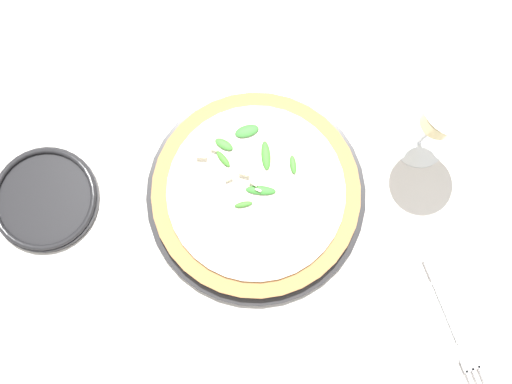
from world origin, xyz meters
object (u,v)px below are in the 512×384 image
Objects in this scene: side_plate_white at (45,199)px; fork at (454,325)px; wine_glass at (447,114)px; pizza_arugula_main at (256,194)px.

fork is at bearing 70.05° from side_plate_white.
side_plate_white is (-0.20, -0.56, 0.00)m from fork.
wine_glass is 0.95× the size of fork.
side_plate_white is at bearing -83.78° from wine_glass.
side_plate_white reaches higher than fork.
pizza_arugula_main reaches higher than fork.
wine_glass is 0.29m from fork.
pizza_arugula_main reaches higher than side_plate_white.
pizza_arugula_main is 1.65× the size of fork.
fork is 1.24× the size of side_plate_white.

